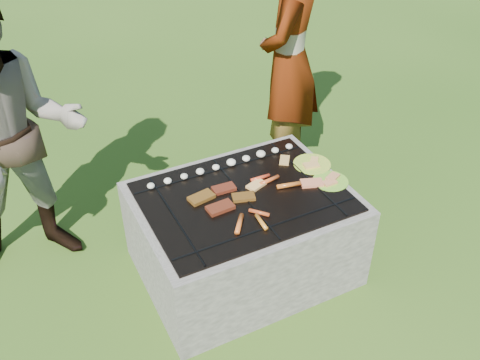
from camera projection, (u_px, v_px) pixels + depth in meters
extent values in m
plane|color=#254812|center=(243.00, 267.00, 3.62)|extent=(60.00, 60.00, 0.00)
cube|color=#9F978D|center=(217.00, 199.00, 3.73)|extent=(1.30, 0.18, 0.60)
cube|color=gray|center=(275.00, 276.00, 3.14)|extent=(1.30, 0.18, 0.60)
cube|color=gray|center=(161.00, 262.00, 3.23)|extent=(0.18, 0.64, 0.60)
cube|color=#9F988D|center=(316.00, 209.00, 3.64)|extent=(0.18, 0.64, 0.60)
cube|color=black|center=(243.00, 241.00, 3.47)|extent=(0.94, 0.64, 0.48)
sphere|color=#FF5914|center=(244.00, 215.00, 3.34)|extent=(0.10, 0.10, 0.10)
cube|color=black|center=(244.00, 197.00, 3.26)|extent=(1.20, 0.90, 0.01)
cylinder|color=black|center=(175.00, 218.00, 3.09)|extent=(0.01, 0.88, 0.01)
cylinder|color=black|center=(244.00, 196.00, 3.25)|extent=(0.01, 0.88, 0.01)
cylinder|color=black|center=(306.00, 176.00, 3.42)|extent=(0.01, 0.88, 0.01)
cylinder|color=black|center=(270.00, 227.00, 3.02)|extent=(1.18, 0.01, 0.01)
cylinder|color=black|center=(221.00, 169.00, 3.48)|extent=(1.18, 0.01, 0.01)
ellipsoid|color=beige|center=(151.00, 186.00, 3.31)|extent=(0.05, 0.05, 0.03)
ellipsoid|color=white|center=(168.00, 181.00, 3.35)|extent=(0.05, 0.05, 0.04)
ellipsoid|color=beige|center=(184.00, 176.00, 3.39)|extent=(0.05, 0.05, 0.03)
ellipsoid|color=beige|center=(200.00, 171.00, 3.43)|extent=(0.05, 0.05, 0.04)
ellipsoid|color=white|center=(216.00, 167.00, 3.47)|extent=(0.05, 0.05, 0.03)
ellipsoid|color=white|center=(231.00, 162.00, 3.51)|extent=(0.06, 0.06, 0.04)
ellipsoid|color=beige|center=(246.00, 158.00, 3.55)|extent=(0.05, 0.05, 0.04)
ellipsoid|color=beige|center=(261.00, 154.00, 3.59)|extent=(0.06, 0.06, 0.04)
ellipsoid|color=beige|center=(275.00, 150.00, 3.63)|extent=(0.05, 0.05, 0.04)
ellipsoid|color=beige|center=(289.00, 146.00, 3.68)|extent=(0.05, 0.05, 0.03)
cube|color=#99621B|center=(201.00, 197.00, 3.22)|extent=(0.17, 0.11, 0.02)
cube|color=maroon|center=(224.00, 189.00, 3.30)|extent=(0.15, 0.09, 0.02)
cube|color=maroon|center=(220.00, 208.00, 3.15)|extent=(0.16, 0.10, 0.02)
cube|color=#965A1B|center=(244.00, 197.00, 3.23)|extent=(0.15, 0.11, 0.02)
cylinder|color=#DE4C24|center=(260.00, 178.00, 3.39)|extent=(0.13, 0.03, 0.02)
cylinder|color=#F75A28|center=(270.00, 180.00, 3.36)|extent=(0.14, 0.05, 0.03)
cylinder|color=orange|center=(289.00, 185.00, 3.32)|extent=(0.16, 0.06, 0.03)
cylinder|color=#BB371E|center=(259.00, 213.00, 3.11)|extent=(0.10, 0.11, 0.02)
cylinder|color=#E55825|center=(239.00, 224.00, 3.02)|extent=(0.12, 0.15, 0.03)
cylinder|color=orange|center=(261.00, 222.00, 3.04)|extent=(0.03, 0.13, 0.02)
cube|color=#E6A175|center=(256.00, 185.00, 3.33)|extent=(0.14, 0.11, 0.02)
cube|color=tan|center=(312.00, 183.00, 3.35)|extent=(0.16, 0.12, 0.02)
cube|color=tan|center=(285.00, 160.00, 3.56)|extent=(0.11, 0.12, 0.01)
cylinder|color=yellow|center=(312.00, 165.00, 3.53)|extent=(0.29, 0.29, 0.02)
cube|color=tan|center=(311.00, 165.00, 3.50)|extent=(0.11, 0.08, 0.02)
cube|color=tan|center=(314.00, 160.00, 3.55)|extent=(0.09, 0.09, 0.01)
cylinder|color=#9DCB30|center=(330.00, 182.00, 3.38)|extent=(0.25, 0.25, 0.01)
cube|color=tan|center=(330.00, 182.00, 3.35)|extent=(0.09, 0.05, 0.01)
cube|color=tan|center=(333.00, 177.00, 3.40)|extent=(0.11, 0.09, 0.02)
imported|color=gray|center=(290.00, 61.00, 4.02)|extent=(0.82, 0.82, 1.92)
imported|color=#A7998B|center=(11.00, 141.00, 3.16)|extent=(0.97, 0.79, 1.86)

